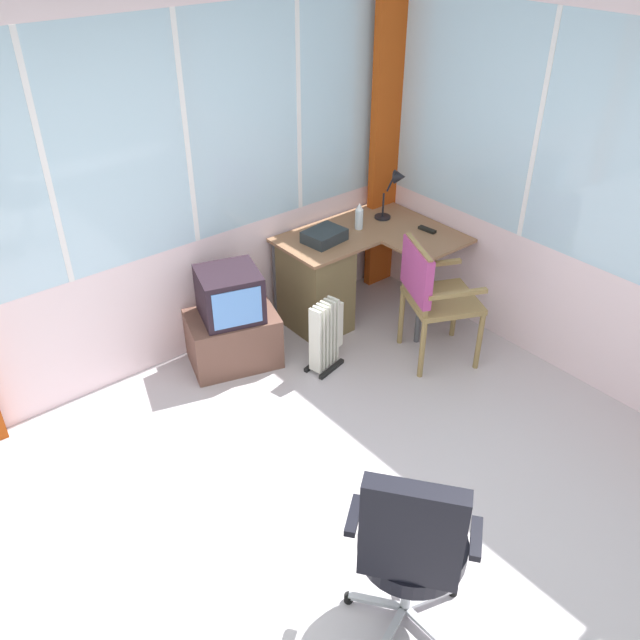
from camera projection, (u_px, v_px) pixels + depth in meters
name	position (u px, v px, depth m)	size (l,w,h in m)	color
ground	(336.00, 548.00, 3.65)	(5.61, 5.18, 0.06)	#BCB2B8
north_window_panel	(127.00, 202.00, 4.30)	(4.61, 0.07, 2.59)	silver
east_window_panel	(625.00, 214.00, 4.16)	(0.07, 4.18, 2.59)	silver
curtain_corner	(387.00, 144.00, 5.41)	(0.33, 0.07, 2.49)	#B14312
desk	(322.00, 280.00, 5.26)	(1.25, 1.03, 0.73)	#8D6345
desk_lamp	(396.00, 186.00, 5.30)	(0.24, 0.21, 0.41)	black
tv_remote	(427.00, 230.00, 5.23)	(0.04, 0.15, 0.02)	black
spray_bottle	(359.00, 216.00, 5.22)	(0.06, 0.06, 0.22)	silver
paper_tray	(324.00, 236.00, 5.06)	(0.30, 0.23, 0.09)	#242C30
wooden_armchair	(428.00, 287.00, 4.74)	(0.64, 0.64, 0.95)	olive
office_chair	(411.00, 544.00, 2.89)	(0.61, 0.61, 1.08)	#B7B7BF
tv_on_stand	(232.00, 324.00, 4.85)	(0.74, 0.61, 0.77)	brown
space_heater	(327.00, 334.00, 4.83)	(0.33, 0.23, 0.55)	silver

